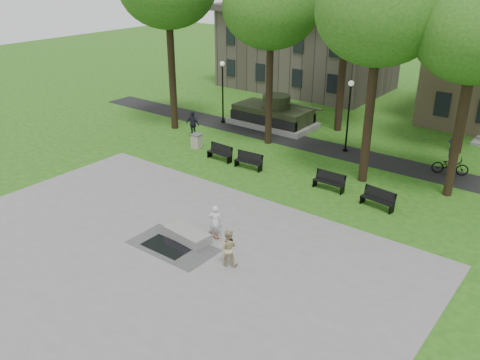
% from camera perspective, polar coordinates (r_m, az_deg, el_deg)
% --- Properties ---
extents(ground, '(120.00, 120.00, 0.00)m').
position_cam_1_polar(ground, '(25.22, -2.00, -4.27)').
color(ground, '#1E4E12').
rests_on(ground, ground).
extents(plaza, '(22.00, 16.00, 0.02)m').
position_cam_1_polar(plaza, '(22.13, -10.34, -9.02)').
color(plaza, gray).
rests_on(plaza, ground).
extents(footpath, '(44.00, 2.60, 0.01)m').
position_cam_1_polar(footpath, '(34.50, 10.76, 3.26)').
color(footpath, black).
rests_on(footpath, ground).
extents(building_left, '(15.00, 10.00, 7.20)m').
position_cam_1_polar(building_left, '(51.06, 7.59, 14.28)').
color(building_left, '#4C443D').
rests_on(building_left, ground).
extents(tree_1, '(6.20, 6.20, 11.63)m').
position_cam_1_polar(tree_1, '(33.49, 3.52, 18.77)').
color(tree_1, black).
rests_on(tree_1, ground).
extents(tree_2, '(6.60, 6.60, 12.16)m').
position_cam_1_polar(tree_2, '(27.89, 15.45, 17.76)').
color(tree_2, black).
rests_on(tree_2, ground).
extents(tree_3, '(6.00, 6.00, 11.19)m').
position_cam_1_polar(tree_3, '(27.52, 25.02, 14.87)').
color(tree_3, black).
rests_on(tree_3, ground).
extents(lamp_left, '(0.36, 0.36, 4.73)m').
position_cam_1_polar(lamp_left, '(39.17, -1.96, 10.39)').
color(lamp_left, black).
rests_on(lamp_left, ground).
extents(lamp_mid, '(0.36, 0.36, 4.73)m').
position_cam_1_polar(lamp_mid, '(33.70, 12.11, 7.65)').
color(lamp_mid, black).
rests_on(lamp_mid, ground).
extents(tank_monument, '(7.45, 3.40, 2.40)m').
position_cam_1_polar(tank_monument, '(38.95, 3.75, 7.33)').
color(tank_monument, gray).
rests_on(tank_monument, ground).
extents(puddle, '(2.20, 1.20, 0.00)m').
position_cam_1_polar(puddle, '(23.03, -8.26, -7.41)').
color(puddle, black).
rests_on(puddle, plaza).
extents(concrete_block, '(2.29, 1.21, 0.45)m').
position_cam_1_polar(concrete_block, '(23.38, -5.91, -6.13)').
color(concrete_block, gray).
rests_on(concrete_block, plaza).
extents(skateboard, '(0.79, 0.50, 0.07)m').
position_cam_1_polar(skateboard, '(23.64, -2.91, -6.19)').
color(skateboard, brown).
rests_on(skateboard, plaza).
extents(skateboarder, '(0.69, 0.65, 1.59)m').
position_cam_1_polar(skateboarder, '(23.19, -2.78, -4.69)').
color(skateboarder, silver).
rests_on(skateboarder, plaza).
extents(friend_watching, '(0.98, 0.90, 1.64)m').
position_cam_1_polar(friend_watching, '(21.16, -1.34, -7.60)').
color(friend_watching, tan).
rests_on(friend_watching, plaza).
extents(pedestrian_walker, '(1.12, 0.54, 1.85)m').
position_cam_1_polar(pedestrian_walker, '(36.56, -5.35, 6.28)').
color(pedestrian_walker, black).
rests_on(pedestrian_walker, ground).
extents(cyclist, '(2.18, 1.36, 2.25)m').
position_cam_1_polar(cyclist, '(32.35, 22.64, 2.12)').
color(cyclist, black).
rests_on(cyclist, ground).
extents(park_bench_0, '(1.82, 0.61, 1.00)m').
position_cam_1_polar(park_bench_0, '(32.22, -2.22, 3.17)').
color(park_bench_0, black).
rests_on(park_bench_0, ground).
extents(park_bench_1, '(1.83, 0.64, 1.00)m').
position_cam_1_polar(park_bench_1, '(30.85, 1.04, 2.23)').
color(park_bench_1, black).
rests_on(park_bench_1, ground).
extents(park_bench_2, '(1.80, 0.52, 1.00)m').
position_cam_1_polar(park_bench_2, '(28.46, 10.03, -0.07)').
color(park_bench_2, black).
rests_on(park_bench_2, ground).
extents(park_bench_3, '(1.84, 0.76, 1.00)m').
position_cam_1_polar(park_bench_3, '(26.96, 15.26, -1.97)').
color(park_bench_3, black).
rests_on(park_bench_3, ground).
extents(trash_bin, '(0.74, 0.74, 0.96)m').
position_cam_1_polar(trash_bin, '(34.43, -4.88, 4.41)').
color(trash_bin, '#A4A087').
rests_on(trash_bin, ground).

